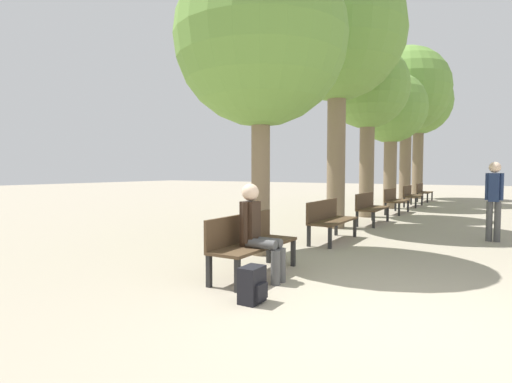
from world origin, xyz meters
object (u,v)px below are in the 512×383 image
(tree_row_0, at_px, (261,41))
(tree_row_3, at_px, (391,110))
(tree_row_5, at_px, (419,104))
(person_seated, at_px, (258,229))
(bench_row_3, at_px, (394,199))
(pedestrian_mid, at_px, (494,196))
(bench_row_1, at_px, (329,217))
(tree_row_4, at_px, (407,91))
(tree_row_2, at_px, (368,90))
(bench_row_4, at_px, (411,194))
(bench_row_5, at_px, (423,191))
(backpack, at_px, (253,285))
(tree_row_1, at_px, (337,35))
(bench_row_0, at_px, (249,240))
(bench_row_2, at_px, (370,206))

(tree_row_0, bearing_deg, tree_row_3, 90.00)
(tree_row_5, height_order, person_seated, tree_row_5)
(bench_row_3, xyz_separation_m, pedestrian_mid, (2.91, -4.54, 0.44))
(bench_row_1, height_order, tree_row_4, tree_row_4)
(tree_row_0, bearing_deg, person_seated, -61.08)
(tree_row_2, bearing_deg, bench_row_3, 70.15)
(tree_row_0, bearing_deg, bench_row_4, 87.22)
(bench_row_3, distance_m, bench_row_5, 6.22)
(bench_row_5, height_order, backpack, bench_row_5)
(bench_row_3, relative_size, person_seated, 1.26)
(bench_row_4, height_order, tree_row_1, tree_row_1)
(bench_row_1, distance_m, bench_row_3, 6.22)
(tree_row_5, bearing_deg, pedestrian_mid, -74.61)
(backpack, xyz_separation_m, pedestrian_mid, (2.25, 5.78, 0.74))
(bench_row_4, bearing_deg, tree_row_4, 109.03)
(tree_row_1, bearing_deg, tree_row_2, 90.00)
(bench_row_3, xyz_separation_m, tree_row_2, (-0.54, -1.51, 3.44))
(bench_row_1, bearing_deg, bench_row_4, 90.00)
(tree_row_1, xyz_separation_m, tree_row_2, (0.00, 2.80, -0.89))
(bench_row_1, height_order, tree_row_1, tree_row_1)
(tree_row_0, bearing_deg, bench_row_1, 73.77)
(bench_row_0, relative_size, bench_row_1, 1.00)
(bench_row_4, distance_m, tree_row_5, 6.60)
(bench_row_3, distance_m, tree_row_2, 3.80)
(tree_row_4, bearing_deg, backpack, -85.43)
(bench_row_1, relative_size, person_seated, 1.26)
(bench_row_2, relative_size, tree_row_1, 0.25)
(person_seated, height_order, backpack, person_seated)
(tree_row_4, relative_size, backpack, 17.09)
(bench_row_0, relative_size, tree_row_4, 0.24)
(bench_row_1, distance_m, bench_row_4, 9.32)
(tree_row_3, bearing_deg, bench_row_1, -86.09)
(tree_row_1, xyz_separation_m, tree_row_5, (0.00, 12.31, 0.06))
(bench_row_2, xyz_separation_m, bench_row_4, (0.00, 6.22, 0.00))
(bench_row_1, xyz_separation_m, bench_row_2, (0.00, 3.11, 0.00))
(person_seated, bearing_deg, tree_row_0, 118.92)
(tree_row_5, relative_size, pedestrian_mid, 4.05)
(tree_row_5, relative_size, backpack, 16.40)
(bench_row_5, distance_m, tree_row_5, 4.77)
(bench_row_5, bearing_deg, tree_row_2, -94.03)
(tree_row_0, relative_size, backpack, 12.72)
(bench_row_4, distance_m, tree_row_3, 3.58)
(bench_row_2, distance_m, pedestrian_mid, 3.27)
(bench_row_3, distance_m, tree_row_1, 6.14)
(tree_row_4, bearing_deg, tree_row_5, 90.00)
(bench_row_0, distance_m, tree_row_4, 14.72)
(bench_row_2, bearing_deg, bench_row_1, -90.00)
(tree_row_2, relative_size, tree_row_4, 0.77)
(bench_row_2, relative_size, tree_row_2, 0.31)
(pedestrian_mid, bearing_deg, bench_row_5, 105.13)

